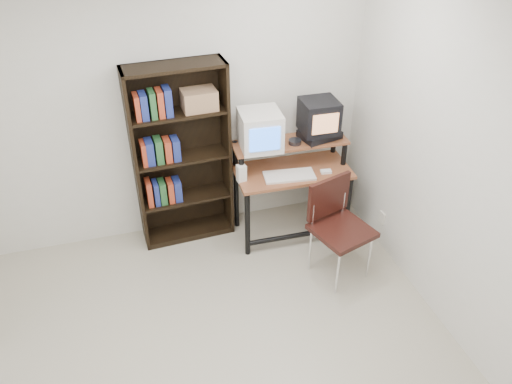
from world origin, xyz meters
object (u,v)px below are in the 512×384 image
object	(u,v)px
pc_tower	(330,208)
bookshelf	(181,154)
school_chair	(337,219)
computer_desk	(292,174)
crt_tv	(319,116)
crt_monitor	(260,130)

from	to	relation	value
pc_tower	bookshelf	size ratio (longest dim) A/B	0.25
school_chair	pc_tower	bearing A→B (deg)	51.39
computer_desk	crt_tv	world-z (taller)	crt_tv
pc_tower	computer_desk	bearing A→B (deg)	176.48
crt_monitor	pc_tower	distance (m)	1.19
crt_monitor	pc_tower	size ratio (longest dim) A/B	0.88
crt_monitor	school_chair	xyz separation A→B (m)	(0.48, -0.74, -0.57)
computer_desk	school_chair	distance (m)	0.69
crt_monitor	bookshelf	world-z (taller)	bookshelf
pc_tower	school_chair	bearing A→B (deg)	-111.13
computer_desk	crt_monitor	world-z (taller)	crt_monitor
school_chair	bookshelf	world-z (taller)	bookshelf
computer_desk	bookshelf	size ratio (longest dim) A/B	0.62
pc_tower	bookshelf	world-z (taller)	bookshelf
crt_tv	pc_tower	bearing A→B (deg)	-34.35
crt_tv	school_chair	bearing A→B (deg)	-95.42
crt_tv	school_chair	distance (m)	0.98
crt_tv	bookshelf	xyz separation A→B (m)	(-1.28, 0.19, -0.30)
crt_monitor	crt_tv	bearing A→B (deg)	3.14
computer_desk	bookshelf	bearing A→B (deg)	166.42
crt_tv	crt_monitor	bearing A→B (deg)	-178.96
pc_tower	school_chair	xyz separation A→B (m)	(-0.24, -0.63, 0.36)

